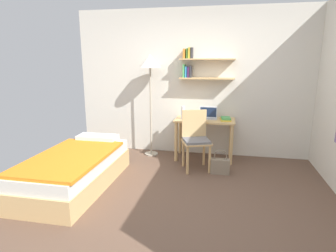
{
  "coord_description": "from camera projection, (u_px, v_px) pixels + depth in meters",
  "views": [
    {
      "loc": [
        0.53,
        -3.15,
        1.73
      ],
      "look_at": [
        -0.22,
        0.51,
        0.85
      ],
      "focal_mm": 30.51,
      "sensor_mm": 36.0,
      "label": 1
    }
  ],
  "objects": [
    {
      "name": "ground_plane",
      "position": [
        177.0,
        203.0,
        3.5
      ],
      "size": [
        5.28,
        5.28,
        0.0
      ],
      "primitive_type": "plane",
      "color": "brown"
    },
    {
      "name": "wall_back",
      "position": [
        197.0,
        83.0,
        5.13
      ],
      "size": [
        4.4,
        0.27,
        2.6
      ],
      "color": "silver",
      "rests_on": "ground_plane"
    },
    {
      "name": "bed",
      "position": [
        76.0,
        169.0,
        3.94
      ],
      "size": [
        0.92,
        1.87,
        0.54
      ],
      "color": "tan",
      "rests_on": "ground_plane"
    },
    {
      "name": "desk",
      "position": [
        205.0,
        127.0,
        4.95
      ],
      "size": [
        1.02,
        0.53,
        0.72
      ],
      "color": "tan",
      "rests_on": "ground_plane"
    },
    {
      "name": "desk_chair",
      "position": [
        196.0,
        137.0,
        4.53
      ],
      "size": [
        0.53,
        0.52,
        0.94
      ],
      "color": "tan",
      "rests_on": "ground_plane"
    },
    {
      "name": "standing_lamp",
      "position": [
        150.0,
        67.0,
        4.94
      ],
      "size": [
        0.38,
        0.38,
        1.81
      ],
      "color": "#B2A893",
      "rests_on": "ground_plane"
    },
    {
      "name": "laptop",
      "position": [
        208.0,
        115.0,
        4.98
      ],
      "size": [
        0.32,
        0.22,
        0.2
      ],
      "color": "#B7BABF",
      "rests_on": "desk"
    },
    {
      "name": "water_bottle",
      "position": [
        183.0,
        113.0,
        4.91
      ],
      "size": [
        0.07,
        0.07,
        0.23
      ],
      "primitive_type": "cylinder",
      "color": "silver",
      "rests_on": "desk"
    },
    {
      "name": "book_stack",
      "position": [
        226.0,
        119.0,
        4.82
      ],
      "size": [
        0.2,
        0.25,
        0.05
      ],
      "color": "gold",
      "rests_on": "desk"
    },
    {
      "name": "handbag",
      "position": [
        220.0,
        166.0,
        4.39
      ],
      "size": [
        0.29,
        0.13,
        0.38
      ],
      "color": "gray",
      "rests_on": "ground_plane"
    }
  ]
}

